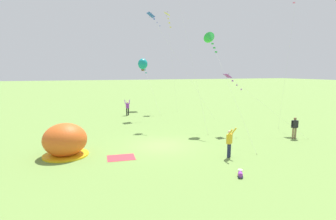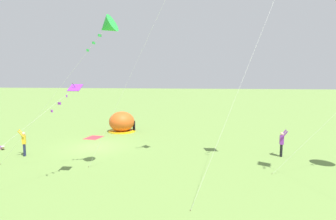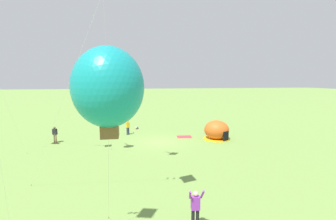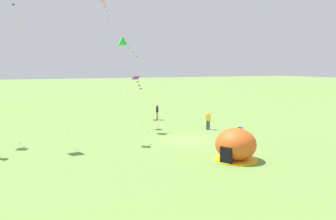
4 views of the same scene
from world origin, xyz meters
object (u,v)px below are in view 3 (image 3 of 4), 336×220
object	(u,v)px
person_far_back	(128,126)
kite_green	(93,59)
toddler_crawling	(137,128)
kite_purple	(83,101)
popup_tent	(217,130)
person_strolling	(55,134)
kite_teal	(108,88)
person_near_tent	(195,207)

from	to	relation	value
person_far_back	kite_green	world-z (taller)	kite_green
toddler_crawling	kite_purple	world-z (taller)	kite_purple
popup_tent	person_far_back	size ratio (longest dim) A/B	1.49
person_strolling	person_far_back	size ratio (longest dim) A/B	0.91
kite_teal	person_near_tent	bearing A→B (deg)	-124.75
person_near_tent	kite_purple	bearing A→B (deg)	-60.59
person_strolling	person_near_tent	bearing A→B (deg)	123.80
person_far_back	kite_green	bearing A→B (deg)	71.11
person_far_back	kite_teal	xyz separation A→B (m)	(0.10, 22.37, 5.35)
person_far_back	kite_purple	world-z (taller)	kite_purple
person_strolling	kite_purple	world-z (taller)	kite_purple
popup_tent	toddler_crawling	size ratio (longest dim) A/B	5.25
toddler_crawling	person_far_back	xyz separation A→B (m)	(1.15, 2.86, 0.82)
kite_purple	person_strolling	bearing A→B (deg)	-44.23
popup_tent	person_strolling	distance (m)	17.18
toddler_crawling	kite_teal	xyz separation A→B (m)	(1.26, 25.24, 6.16)
toddler_crawling	person_strolling	bearing A→B (deg)	30.81
kite_teal	kite_green	size ratio (longest dim) A/B	0.81
popup_tent	toddler_crawling	world-z (taller)	popup_tent
popup_tent	kite_green	size ratio (longest dim) A/B	0.32
person_strolling	person_far_back	world-z (taller)	person_far_back
toddler_crawling	kite_green	bearing A→B (deg)	70.25
popup_tent	kite_teal	size ratio (longest dim) A/B	0.39
popup_tent	person_near_tent	bearing A→B (deg)	64.79
person_far_back	toddler_crawling	bearing A→B (deg)	-111.96
person_strolling	person_near_tent	size ratio (longest dim) A/B	0.91
popup_tent	person_strolling	size ratio (longest dim) A/B	1.63
kite_purple	kite_teal	bearing A→B (deg)	102.56
popup_tent	toddler_crawling	xyz separation A→B (m)	(8.52, -6.60, -0.82)
kite_teal	kite_green	distance (m)	15.20
person_far_back	kite_purple	xyz separation A→B (m)	(3.79, 5.82, 3.63)
toddler_crawling	person_near_tent	distance (m)	20.85
person_strolling	kite_green	size ratio (longest dim) A/B	0.20
person_strolling	kite_green	xyz separation A→B (m)	(-4.88, 5.22, 7.19)
person_near_tent	kite_green	world-z (taller)	kite_green
kite_purple	kite_green	world-z (taller)	kite_green
person_near_tent	kite_green	xyz separation A→B (m)	(5.57, -10.40, 7.15)
person_strolling	kite_teal	distance (m)	22.07
person_strolling	kite_green	world-z (taller)	kite_green
popup_tent	kite_purple	bearing A→B (deg)	8.78
person_far_back	kite_green	xyz separation A→B (m)	(2.56, 7.48, 7.15)
kite_purple	person_near_tent	bearing A→B (deg)	119.41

